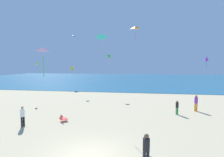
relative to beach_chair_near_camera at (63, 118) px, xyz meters
The scene contains 15 objects.
ground_plane 6.08m from the beach_chair_near_camera, 51.34° to the left, with size 120.00×120.00×0.00m, color #C6B58C.
ocean_water 46.14m from the beach_chair_near_camera, 85.28° to the left, with size 120.00×60.00×0.05m, color #236084.
beach_chair_near_camera is the anchor object (origin of this frame).
person_0 13.72m from the beach_chair_near_camera, 22.60° to the left, with size 0.42×0.42×1.72m.
person_1 3.20m from the beach_chair_near_camera, 147.41° to the right, with size 0.41×0.41×1.66m.
person_2 9.02m from the beach_chair_near_camera, 40.00° to the right, with size 0.45×0.45×1.69m.
person_3 11.00m from the beach_chair_near_camera, 19.46° to the left, with size 0.38×0.38×1.42m.
kite_teal 8.25m from the beach_chair_near_camera, 35.47° to the left, with size 0.92×0.76×1.80m.
kite_green 14.64m from the beach_chair_near_camera, 82.05° to the left, with size 0.59×0.41×1.39m.
kite_lime 12.32m from the beach_chair_near_camera, 132.09° to the left, with size 0.27×0.63×1.07m.
kite_orange 10.50m from the beach_chair_near_camera, 21.83° to the left, with size 0.74×0.59×1.30m.
kite_yellow 21.05m from the beach_chair_near_camera, 109.67° to the left, with size 1.32×0.98×1.90m.
kite_purple 16.17m from the beach_chair_near_camera, 24.49° to the left, with size 0.64×0.65×1.35m.
kite_blue 21.63m from the beach_chair_near_camera, 107.61° to the left, with size 0.65×0.78×1.37m.
kite_pink 8.21m from the beach_chair_near_camera, 73.10° to the right, with size 0.60×0.53×1.45m.
Camera 1 is at (2.64, -8.50, 4.96)m, focal length 27.27 mm.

